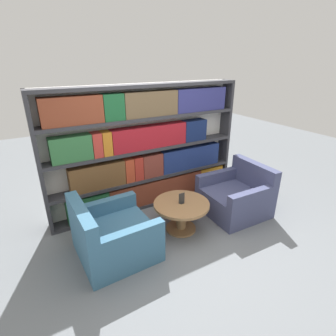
% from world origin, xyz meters
% --- Properties ---
extents(ground_plane, '(14.00, 14.00, 0.00)m').
position_xyz_m(ground_plane, '(0.00, 0.00, 0.00)').
color(ground_plane, slate).
extents(bookshelf, '(3.26, 0.30, 2.01)m').
position_xyz_m(bookshelf, '(-0.00, 1.23, 0.98)').
color(bookshelf, silver).
rests_on(bookshelf, ground_plane).
extents(armchair_left, '(0.95, 0.95, 0.80)m').
position_xyz_m(armchair_left, '(-0.97, 0.27, 0.27)').
color(armchair_left, '#386684').
rests_on(armchair_left, ground_plane).
extents(armchair_right, '(0.94, 0.95, 0.80)m').
position_xyz_m(armchair_right, '(1.12, 0.27, 0.27)').
color(armchair_right, '#42476B').
rests_on(armchair_right, ground_plane).
extents(coffee_table, '(0.80, 0.80, 0.44)m').
position_xyz_m(coffee_table, '(0.08, 0.29, 0.32)').
color(coffee_table, olive).
rests_on(coffee_table, ground_plane).
extents(table_sign, '(0.09, 0.06, 0.16)m').
position_xyz_m(table_sign, '(0.08, 0.29, 0.51)').
color(table_sign, black).
rests_on(table_sign, coffee_table).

